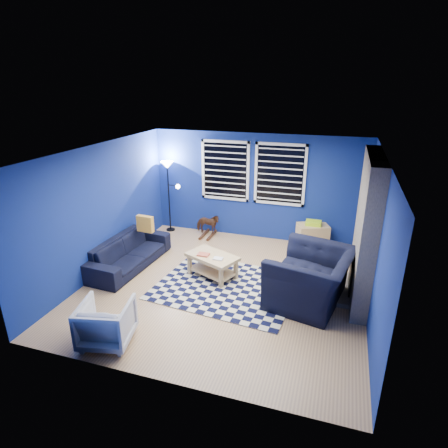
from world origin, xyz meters
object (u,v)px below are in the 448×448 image
armchair_bent (106,322)px  rocking_horse (208,224)px  tv (368,196)px  cabinet (312,236)px  armchair_big (311,278)px  floor_lamp (168,175)px  sofa (129,253)px  coffee_table (212,261)px

armchair_bent → rocking_horse: 4.20m
tv → rocking_horse: size_ratio=1.68×
cabinet → rocking_horse: bearing=160.1°
armchair_bent → cabinet: bearing=-133.0°
armchair_big → floor_lamp: floor_lamp is taller
sofa → armchair_big: bearing=-90.1°
tv → floor_lamp: 4.58m
sofa → rocking_horse: sofa is taller
armchair_bent → coffee_table: bearing=-121.9°
coffee_table → cabinet: cabinet is taller
sofa → armchair_big: size_ratio=1.43×
armchair_big → armchair_bent: (-2.69, -1.97, -0.13)m
armchair_bent → floor_lamp: 4.54m
cabinet → sofa: bearing=-171.2°
tv → rocking_horse: 3.71m
rocking_horse → coffee_table: rocking_horse is taller
tv → cabinet: 1.55m
coffee_table → floor_lamp: 2.91m
tv → sofa: 5.02m
coffee_table → floor_lamp: bearing=132.4°
tv → cabinet: tv is taller
armchair_bent → coffee_table: armchair_bent is taller
floor_lamp → cabinet: bearing=0.1°
sofa → armchair_big: (3.67, -0.25, 0.17)m
tv → coffee_table: (-2.76, -1.73, -1.07)m
sofa → armchair_bent: 2.43m
rocking_horse → coffee_table: bearing=-162.4°
rocking_horse → tv: bearing=-97.5°
sofa → coffee_table: size_ratio=1.84×
rocking_horse → cabinet: 2.50m
sofa → floor_lamp: (-0.03, 2.06, 1.15)m
cabinet → armchair_bent: bearing=-142.3°
cabinet → armchair_big: bearing=-107.6°
cabinet → floor_lamp: floor_lamp is taller
tv → coffee_table: 3.43m
tv → floor_lamp: bearing=176.9°
tv → armchair_bent: bearing=-131.6°
tv → rocking_horse: tv is taller
coffee_table → cabinet: 2.62m
rocking_horse → floor_lamp: 1.53m
coffee_table → floor_lamp: floor_lamp is taller
armchair_big → sofa: bearing=-82.0°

